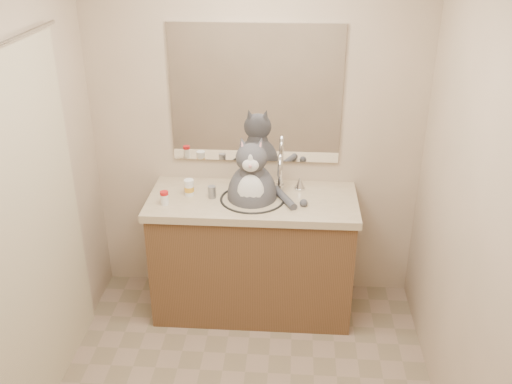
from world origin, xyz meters
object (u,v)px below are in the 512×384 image
at_px(cat, 252,191).
at_px(grey_canister, 212,192).
at_px(pill_bottle_redcap, 165,198).
at_px(pill_bottle_orange, 189,188).

height_order(cat, grey_canister, cat).
relative_size(pill_bottle_redcap, pill_bottle_orange, 0.83).
bearing_deg(cat, pill_bottle_orange, 177.93).
bearing_deg(grey_canister, pill_bottle_orange, 169.00).
distance_m(pill_bottle_redcap, grey_canister, 0.30).
bearing_deg(cat, pill_bottle_redcap, -166.46).
bearing_deg(pill_bottle_redcap, grey_canister, 22.31).
relative_size(pill_bottle_redcap, grey_canister, 1.10).
bearing_deg(pill_bottle_redcap, pill_bottle_orange, 48.23).
bearing_deg(cat, grey_canister, -176.61).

